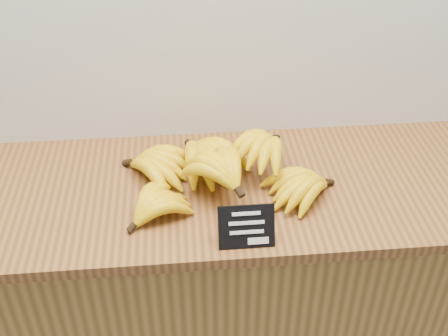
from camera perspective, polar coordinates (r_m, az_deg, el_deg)
counter at (r=1.79m, az=-0.15°, el=-13.84°), size 1.51×0.50×0.90m
counter_top at (r=1.47m, az=-0.18°, el=-2.15°), size 1.44×0.54×0.03m
chalkboard_sign at (r=1.26m, az=2.30°, el=-6.00°), size 0.13×0.04×0.10m
banana_pile at (r=1.43m, az=-0.62°, el=-0.08°), size 0.55×0.34×0.12m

